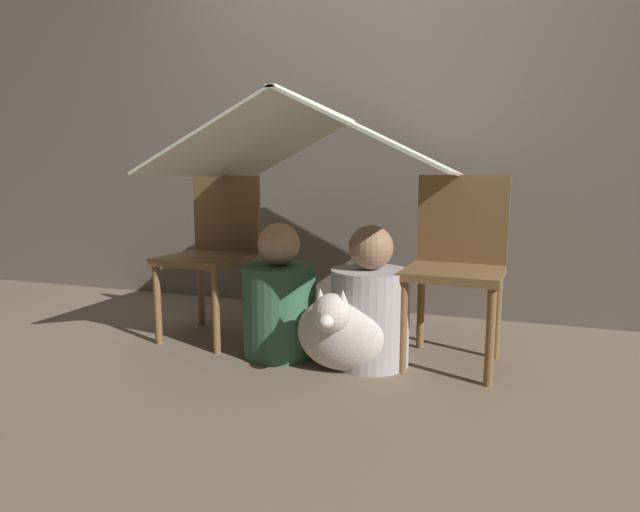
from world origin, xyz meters
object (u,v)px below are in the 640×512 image
at_px(chair_left, 214,248).
at_px(dog, 340,331).
at_px(person_front, 280,302).
at_px(chair_right, 457,259).
at_px(person_second, 370,308).

bearing_deg(chair_left, dog, -15.88).
height_order(chair_left, dog, chair_left).
distance_m(chair_left, dog, 0.88).
bearing_deg(person_front, chair_right, 12.99).
bearing_deg(person_second, person_front, -177.02).
xyz_separation_m(chair_right, person_front, (-0.78, -0.18, -0.21)).
bearing_deg(person_front, person_second, 2.98).
xyz_separation_m(chair_left, dog, (0.78, -0.30, -0.29)).
bearing_deg(dog, chair_right, 33.43).
relative_size(person_second, dog, 1.58).
height_order(chair_left, person_front, chair_left).
relative_size(chair_left, chair_right, 1.00).
bearing_deg(chair_right, dog, -141.44).
xyz_separation_m(chair_left, person_front, (0.45, -0.18, -0.21)).
bearing_deg(dog, chair_left, 158.83).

